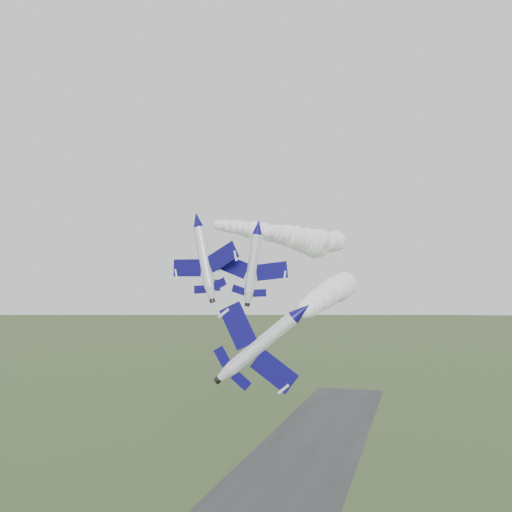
# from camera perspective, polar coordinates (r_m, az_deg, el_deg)

# --- Properties ---
(jet_lead) EXTENTS (6.78, 12.39, 7.95)m
(jet_lead) POSITION_cam_1_polar(r_m,az_deg,el_deg) (56.99, 4.58, -5.50)
(jet_lead) COLOR white
(smoke_trail_jet_lead) EXTENTS (13.22, 72.44, 5.27)m
(smoke_trail_jet_lead) POSITION_cam_1_polar(r_m,az_deg,el_deg) (95.81, 7.59, -3.60)
(smoke_trail_jet_lead) COLOR white
(jet_pair_left) EXTENTS (12.00, 14.40, 4.25)m
(jet_pair_left) POSITION_cam_1_polar(r_m,az_deg,el_deg) (89.71, -5.95, 3.64)
(jet_pair_left) COLOR white
(smoke_trail_jet_pair_left) EXTENTS (19.44, 60.82, 5.21)m
(smoke_trail_jet_pair_left) POSITION_cam_1_polar(r_m,az_deg,el_deg) (119.75, 3.32, 2.09)
(smoke_trail_jet_pair_left) COLOR white
(jet_pair_right) EXTENTS (11.11, 13.47, 3.52)m
(jet_pair_right) POSITION_cam_1_polar(r_m,az_deg,el_deg) (87.79, 0.18, 2.93)
(jet_pair_right) COLOR white
(smoke_trail_jet_pair_right) EXTENTS (6.84, 53.34, 5.33)m
(smoke_trail_jet_pair_right) POSITION_cam_1_polar(r_m,az_deg,el_deg) (116.82, 4.13, 1.59)
(smoke_trail_jet_pair_right) COLOR white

